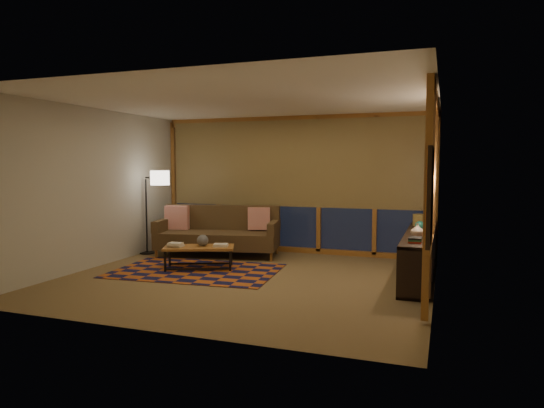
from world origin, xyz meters
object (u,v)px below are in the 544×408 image
(sofa, at_px, (218,232))
(coffee_table, at_px, (199,258))
(bookshelf, at_px, (418,256))
(floor_lamp, at_px, (146,212))

(sofa, xyz_separation_m, coffee_table, (0.23, -1.17, -0.28))
(sofa, distance_m, bookshelf, 3.76)
(sofa, relative_size, floor_lamp, 1.39)
(sofa, bearing_deg, floor_lamp, 177.84)
(sofa, height_order, floor_lamp, floor_lamp)
(sofa, relative_size, bookshelf, 0.82)
(floor_lamp, bearing_deg, bookshelf, 7.90)
(floor_lamp, bearing_deg, coffee_table, -17.70)
(floor_lamp, bearing_deg, sofa, 21.07)
(sofa, height_order, coffee_table, sofa)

